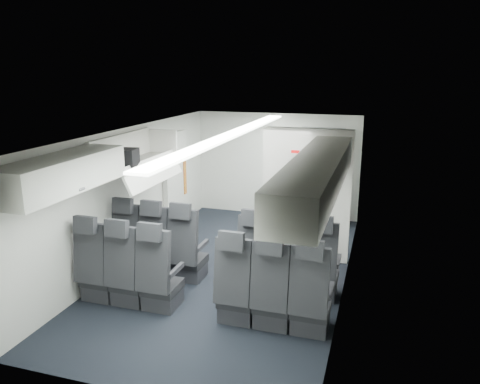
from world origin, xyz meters
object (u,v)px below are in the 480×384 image
Objects in this scene: galley_unit at (320,177)px; boarding_door at (176,181)px; seat_row_front at (221,259)px; flight_attendant at (278,195)px; carry_on_bag at (122,157)px; seat_row_mid at (197,286)px.

boarding_door is (-2.59, -1.17, 0.00)m from galley_unit.
seat_row_front is 1.75× the size of galley_unit.
flight_attendant is 3.92× the size of carry_on_bag.
galley_unit reaches higher than seat_row_mid.
seat_row_front is 2.71m from boarding_door.
seat_row_mid is at bearing -36.27° from carry_on_bag.
flight_attendant is (1.99, 0.07, -0.14)m from boarding_door.
boarding_door is (-1.64, 2.99, 0.55)m from seat_row_mid.
boarding_door is 2.41m from carry_on_bag.
seat_row_mid is at bearing -90.00° from seat_row_front.
seat_row_mid is 7.97× the size of carry_on_bag.
seat_row_front is at bearing -106.28° from galley_unit.
seat_row_front is 2.00m from carry_on_bag.
seat_row_front is 0.90m from seat_row_mid.
flight_attendant reaches higher than seat_row_mid.
galley_unit is at bearing 73.72° from seat_row_front.
seat_row_mid is 1.75× the size of galley_unit.
carry_on_bag is (-1.40, -0.15, 1.41)m from seat_row_front.
galley_unit is (0.95, 4.15, 0.55)m from seat_row_mid.
seat_row_front is 3.43m from galley_unit.
boarding_door is 1.99m from flight_attendant.
carry_on_bag reaches higher than flight_attendant.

